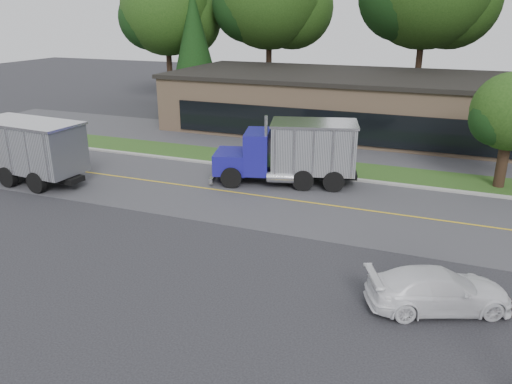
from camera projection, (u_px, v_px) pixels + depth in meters
ground at (200, 287)px, 16.85m from camera, size 140.00×140.00×0.00m
road at (284, 199)px, 24.73m from camera, size 60.00×8.00×0.02m
center_line at (284, 199)px, 24.73m from camera, size 60.00×0.12×0.01m
curb at (307, 175)px, 28.40m from camera, size 60.00×0.30×0.12m
grass_verge at (316, 167)px, 29.97m from camera, size 60.00×3.40×0.03m
far_parking at (335, 147)px, 34.35m from camera, size 60.00×7.00×0.02m
strip_mall at (379, 105)px, 38.23m from camera, size 32.00×12.00×4.00m
tree_far_a at (168, 14)px, 48.87m from camera, size 9.44×8.88×13.46m
evergreen_left at (194, 43)px, 46.56m from camera, size 4.84×4.84×11.00m
tree_verge at (512, 115)px, 25.25m from camera, size 4.20×3.96×6.00m
dump_truck_red at (13, 147)px, 27.14m from camera, size 10.31×3.34×3.36m
dump_truck_blue at (294, 151)px, 26.47m from camera, size 7.86×4.35×3.36m
rally_car at (438, 290)px, 15.46m from camera, size 4.79×3.45×1.29m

